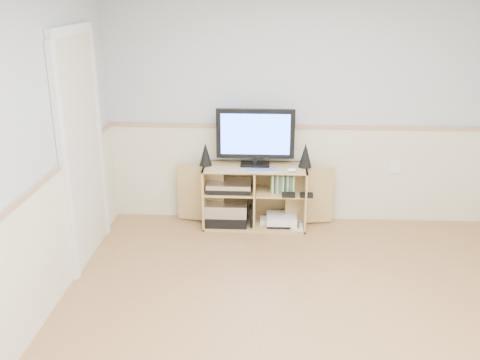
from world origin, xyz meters
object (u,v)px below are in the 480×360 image
(media_cabinet, at_px, (255,194))
(keyboard, at_px, (262,171))
(monitor, at_px, (255,135))
(game_consoles, at_px, (280,220))

(media_cabinet, bearing_deg, keyboard, -68.78)
(media_cabinet, xyz_separation_m, keyboard, (0.07, -0.19, 0.32))
(keyboard, bearing_deg, monitor, 102.70)
(monitor, relative_size, game_consoles, 1.76)
(media_cabinet, distance_m, game_consoles, 0.38)
(game_consoles, bearing_deg, monitor, 167.47)
(media_cabinet, height_order, keyboard, keyboard)
(monitor, distance_m, game_consoles, 0.94)
(monitor, xyz_separation_m, game_consoles, (0.27, -0.06, -0.90))
(monitor, height_order, game_consoles, monitor)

